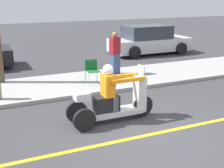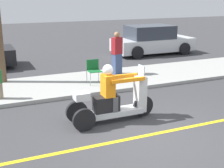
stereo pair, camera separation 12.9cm
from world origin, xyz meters
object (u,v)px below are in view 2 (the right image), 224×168
object	(u,v)px
motorcycle_trike	(112,101)
parked_car_lot_right	(152,41)
spectator_mid_group	(117,54)
folding_chair_set_back	(94,69)

from	to	relation	value
motorcycle_trike	parked_car_lot_right	bearing A→B (deg)	53.48
motorcycle_trike	spectator_mid_group	bearing A→B (deg)	64.13
parked_car_lot_right	folding_chair_set_back	bearing A→B (deg)	-138.01
motorcycle_trike	parked_car_lot_right	world-z (taller)	parked_car_lot_right
motorcycle_trike	folding_chair_set_back	xyz separation A→B (m)	(0.66, 3.14, 0.08)
motorcycle_trike	spectator_mid_group	world-z (taller)	spectator_mid_group
motorcycle_trike	folding_chair_set_back	bearing A→B (deg)	78.17
folding_chair_set_back	parked_car_lot_right	size ratio (longest dim) A/B	0.19
spectator_mid_group	motorcycle_trike	bearing A→B (deg)	-115.87
motorcycle_trike	spectator_mid_group	distance (m)	4.41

